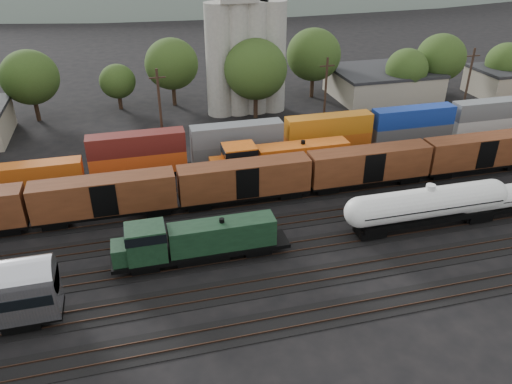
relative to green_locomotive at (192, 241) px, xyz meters
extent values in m
plane|color=black|center=(11.85, 5.00, -2.55)|extent=(600.00, 600.00, 0.00)
cube|color=black|center=(11.85, -10.00, -2.51)|extent=(180.00, 3.20, 0.08)
cube|color=#382319|center=(11.85, -10.72, -2.43)|extent=(180.00, 0.08, 0.16)
cube|color=#382319|center=(11.85, -9.28, -2.43)|extent=(180.00, 0.08, 0.16)
cube|color=black|center=(11.85, -5.00, -2.51)|extent=(180.00, 3.20, 0.08)
cube|color=#382319|center=(11.85, -5.72, -2.43)|extent=(180.00, 0.08, 0.16)
cube|color=#382319|center=(11.85, -4.28, -2.43)|extent=(180.00, 0.08, 0.16)
cube|color=black|center=(11.85, 0.00, -2.51)|extent=(180.00, 3.20, 0.08)
cube|color=#382319|center=(11.85, -0.72, -2.43)|extent=(180.00, 0.08, 0.16)
cube|color=#382319|center=(11.85, 0.72, -2.43)|extent=(180.00, 0.08, 0.16)
cube|color=black|center=(11.85, 5.00, -2.51)|extent=(180.00, 3.20, 0.08)
cube|color=#382319|center=(11.85, 4.28, -2.43)|extent=(180.00, 0.08, 0.16)
cube|color=#382319|center=(11.85, 5.72, -2.43)|extent=(180.00, 0.08, 0.16)
cube|color=black|center=(11.85, 10.00, -2.51)|extent=(180.00, 3.20, 0.08)
cube|color=#382319|center=(11.85, 9.28, -2.43)|extent=(180.00, 0.08, 0.16)
cube|color=#382319|center=(11.85, 10.72, -2.43)|extent=(180.00, 0.08, 0.16)
cube|color=black|center=(11.85, 15.00, -2.51)|extent=(180.00, 3.20, 0.08)
cube|color=#382319|center=(11.85, 14.28, -2.43)|extent=(180.00, 0.08, 0.16)
cube|color=#382319|center=(11.85, 15.72, -2.43)|extent=(180.00, 0.08, 0.16)
cube|color=black|center=(11.85, 20.00, -2.51)|extent=(180.00, 3.20, 0.08)
cube|color=#382319|center=(11.85, 19.28, -2.43)|extent=(180.00, 0.08, 0.16)
cube|color=#382319|center=(11.85, 20.72, -2.43)|extent=(180.00, 0.08, 0.16)
cube|color=black|center=(0.93, 0.00, -1.26)|extent=(16.86, 2.88, 0.40)
cube|color=black|center=(0.93, 0.00, -1.70)|extent=(4.96, 2.18, 0.79)
cube|color=black|center=(2.95, 0.00, 0.28)|extent=(10.12, 2.38, 2.68)
cube|color=black|center=(-4.13, 0.00, 0.58)|extent=(3.57, 2.88, 3.27)
cube|color=black|center=(-4.13, 0.00, 1.62)|extent=(3.67, 2.98, 0.89)
cube|color=black|center=(-6.49, 0.00, -0.17)|extent=(1.59, 2.38, 1.79)
cylinder|color=black|center=(2.95, 0.00, 1.77)|extent=(0.50, 0.50, 0.50)
cube|color=black|center=(-4.47, 0.00, -1.90)|extent=(2.58, 1.98, 0.69)
cube|color=black|center=(6.32, 0.00, -1.90)|extent=(2.58, 1.98, 0.69)
cylinder|color=white|center=(24.80, 0.00, 0.56)|extent=(15.47, 3.19, 3.19)
sphere|color=white|center=(17.07, 0.00, 0.56)|extent=(3.19, 3.19, 3.19)
sphere|color=white|center=(32.54, 0.00, 0.56)|extent=(3.19, 3.19, 3.19)
cylinder|color=white|center=(24.80, 0.00, 2.37)|extent=(0.99, 0.99, 0.55)
cube|color=black|center=(24.80, 0.00, 0.56)|extent=(15.82, 3.34, 0.09)
cube|color=black|center=(24.80, 0.00, -1.20)|extent=(14.94, 2.42, 0.55)
cube|color=black|center=(18.48, 0.00, -1.85)|extent=(2.86, 2.20, 0.77)
cube|color=black|center=(31.13, 0.00, -1.85)|extent=(2.86, 2.20, 0.77)
sphere|color=white|center=(29.47, 0.00, 0.01)|extent=(2.58, 2.58, 2.58)
cube|color=black|center=(35.73, 0.00, -1.41)|extent=(12.09, 1.96, 0.44)
cube|color=black|center=(30.61, 0.00, -1.95)|extent=(2.31, 1.78, 0.62)
cube|color=black|center=(-14.47, -5.00, -1.85)|extent=(2.90, 2.23, 0.78)
cube|color=black|center=(13.93, 15.00, -1.16)|extent=(19.47, 3.14, 0.43)
cube|color=black|center=(13.93, 15.00, -1.65)|extent=(5.41, 2.38, 0.87)
cube|color=#CE5712|center=(16.26, 15.00, 0.52)|extent=(11.68, 2.60, 2.92)
cube|color=#CE5712|center=(8.09, 15.00, 0.84)|extent=(3.89, 3.14, 3.57)
cube|color=black|center=(8.09, 15.00, 1.98)|extent=(4.00, 3.24, 0.97)
cube|color=#CE5712|center=(5.36, 15.00, 0.03)|extent=(1.73, 2.60, 1.95)
cylinder|color=black|center=(16.26, 15.00, 2.14)|extent=(0.54, 0.54, 0.54)
cube|color=black|center=(7.70, 15.00, -1.86)|extent=(2.81, 2.16, 0.76)
cube|color=black|center=(20.15, 15.00, -1.86)|extent=(2.81, 2.16, 0.76)
cube|color=black|center=(-7.85, 10.00, -1.35)|extent=(15.00, 2.60, 0.40)
cube|color=#532814|center=(-7.85, 10.00, 0.75)|extent=(15.00, 2.90, 3.80)
cube|color=black|center=(7.55, 10.00, -1.35)|extent=(15.00, 2.60, 0.40)
cube|color=#532814|center=(7.55, 10.00, 0.75)|extent=(15.00, 2.90, 3.80)
cube|color=black|center=(22.95, 10.00, -1.35)|extent=(15.00, 2.60, 0.40)
cube|color=#532814|center=(22.95, 10.00, 0.75)|extent=(15.00, 2.90, 3.80)
cube|color=black|center=(38.35, 10.00, -1.35)|extent=(15.00, 2.60, 0.40)
cube|color=#532814|center=(38.35, 10.00, 0.75)|extent=(15.00, 2.90, 3.80)
cube|color=black|center=(11.85, 20.00, -2.05)|extent=(160.00, 2.60, 0.60)
cube|color=#C35414|center=(-16.67, 20.00, -0.45)|extent=(12.00, 2.40, 2.60)
cube|color=#D14815|center=(-3.87, 20.00, -0.45)|extent=(12.00, 2.40, 2.60)
cube|color=#581814|center=(-3.87, 20.00, 2.15)|extent=(12.00, 2.40, 2.60)
cube|color=#525556|center=(8.93, 20.00, -0.45)|extent=(12.00, 2.40, 2.60)
cube|color=slate|center=(8.93, 20.00, 2.15)|extent=(12.00, 2.40, 2.60)
cube|color=#BD5113|center=(21.73, 20.00, -0.45)|extent=(12.00, 2.40, 2.60)
cube|color=#BF6A13|center=(21.73, 20.00, 2.15)|extent=(12.00, 2.40, 2.60)
cube|color=#505254|center=(34.53, 20.00, -0.45)|extent=(12.00, 2.40, 2.60)
cube|color=navy|center=(34.53, 20.00, 2.15)|extent=(12.00, 2.40, 2.60)
cube|color=silver|center=(47.33, 20.00, -0.45)|extent=(12.00, 2.40, 2.60)
cube|color=slate|center=(47.33, 20.00, 2.15)|extent=(12.00, 2.40, 2.60)
cylinder|color=#9C9A8F|center=(10.85, 41.00, 6.45)|extent=(4.40, 4.40, 18.00)
cylinder|color=#9C9A8F|center=(13.85, 41.00, 6.45)|extent=(4.40, 4.40, 18.00)
cylinder|color=#9C9A8F|center=(16.85, 41.00, 6.45)|extent=(4.40, 4.40, 18.00)
cylinder|color=#9C9A8F|center=(19.85, 41.00, 6.45)|extent=(4.40, 4.40, 18.00)
cube|color=#9E937F|center=(41.85, 43.00, -0.25)|extent=(18.00, 14.00, 4.60)
cube|color=#232326|center=(41.85, 43.00, 2.30)|extent=(18.36, 14.28, 0.50)
cylinder|color=black|center=(-18.87, 45.37, -0.89)|extent=(0.70, 0.70, 3.32)
ellipsoid|color=#314A1B|center=(-18.87, 45.37, 4.68)|extent=(9.01, 9.01, 8.54)
cylinder|color=black|center=(-5.64, 48.01, -1.42)|extent=(0.70, 0.70, 2.25)
ellipsoid|color=#314A1B|center=(-5.64, 48.01, 2.35)|extent=(6.11, 6.11, 5.79)
cylinder|color=black|center=(3.73, 47.67, -0.86)|extent=(0.70, 0.70, 3.38)
ellipsoid|color=#314A1B|center=(3.73, 47.67, 4.82)|extent=(9.18, 9.18, 8.69)
cylinder|color=black|center=(16.07, 37.66, -0.68)|extent=(0.70, 0.70, 3.73)
ellipsoid|color=#314A1B|center=(16.07, 37.66, 5.58)|extent=(10.13, 10.13, 9.60)
cylinder|color=black|center=(29.01, 45.82, -0.75)|extent=(0.70, 0.70, 3.61)
ellipsoid|color=#314A1B|center=(29.01, 45.82, 5.31)|extent=(9.79, 9.79, 9.27)
cylinder|color=black|center=(44.24, 39.29, -1.18)|extent=(0.70, 0.70, 2.73)
ellipsoid|color=#314A1B|center=(44.24, 39.29, 3.41)|extent=(7.42, 7.42, 7.03)
cylinder|color=black|center=(51.77, 40.73, -0.91)|extent=(0.70, 0.70, 3.28)
ellipsoid|color=#314A1B|center=(51.77, 40.73, 4.60)|extent=(8.90, 8.90, 8.43)
cylinder|color=black|center=(64.69, 39.08, -1.19)|extent=(0.70, 0.70, 2.72)
ellipsoid|color=#314A1B|center=(64.69, 39.08, 3.37)|extent=(7.37, 7.37, 6.98)
cylinder|color=black|center=(-0.15, 27.00, 3.45)|extent=(0.36, 0.36, 12.00)
cube|color=black|center=(-0.15, 27.00, 8.25)|extent=(2.20, 0.18, 0.18)
cylinder|color=black|center=(23.85, 27.00, 3.45)|extent=(0.36, 0.36, 12.00)
cube|color=black|center=(23.85, 27.00, 8.25)|extent=(2.20, 0.18, 0.18)
cylinder|color=black|center=(47.85, 27.00, 3.45)|extent=(0.36, 0.36, 12.00)
cube|color=black|center=(47.85, 27.00, 8.25)|extent=(2.20, 0.18, 0.18)
ellipsoid|color=#59665B|center=(51.85, 265.00, -25.30)|extent=(520.00, 286.00, 130.00)
camera|label=1|loc=(-4.02, -39.11, 26.34)|focal=35.00mm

